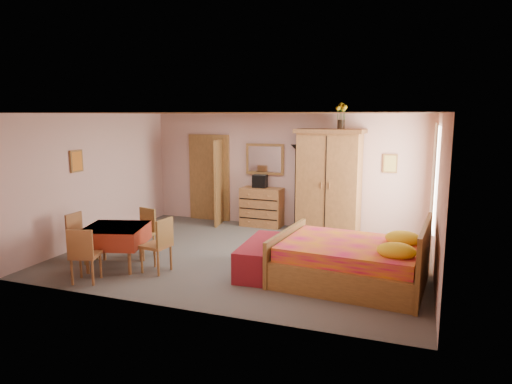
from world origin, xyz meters
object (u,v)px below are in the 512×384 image
at_px(bench, 262,257).
at_px(dining_table, 116,247).
at_px(sunflower_vase, 341,116).
at_px(chair_south, 86,254).
at_px(chair_west, 83,238).
at_px(stereo, 260,181).
at_px(bed, 351,250).
at_px(chair_east, 156,245).
at_px(chest_of_drawers, 262,207).
at_px(floor_lamp, 295,187).
at_px(chair_north, 141,233).
at_px(wall_mirror, 265,159).
at_px(wardrobe, 329,182).

relative_size(bench, dining_table, 1.54).
bearing_deg(sunflower_vase, chair_south, -126.12).
height_order(chair_south, chair_west, chair_south).
bearing_deg(stereo, dining_table, -109.71).
height_order(bed, dining_table, bed).
bearing_deg(dining_table, chair_west, 175.04).
distance_m(dining_table, chair_west, 0.75).
bearing_deg(chair_south, bed, 1.98).
bearing_deg(chair_west, bench, 100.60).
bearing_deg(chair_west, dining_table, 85.10).
relative_size(sunflower_vase, bed, 0.25).
bearing_deg(chair_west, chair_east, 88.99).
height_order(dining_table, chair_west, chair_west).
bearing_deg(chest_of_drawers, stereo, 144.27).
height_order(floor_lamp, chair_south, floor_lamp).
relative_size(stereo, sunflower_vase, 0.58).
height_order(chair_north, chair_west, chair_north).
xyz_separation_m(wall_mirror, chair_east, (-0.61, -3.78, -1.09)).
xyz_separation_m(chest_of_drawers, bench, (1.03, -2.95, -0.20)).
xyz_separation_m(wall_mirror, bed, (2.48, -3.17, -1.03)).
xyz_separation_m(wardrobe, chair_west, (-3.69, -3.46, -0.71)).
relative_size(dining_table, chair_east, 1.06).
bearing_deg(chair_west, bed, 97.25).
distance_m(stereo, chair_south, 4.62).
height_order(floor_lamp, sunflower_vase, sunflower_vase).
relative_size(wall_mirror, chair_south, 1.05).
xyz_separation_m(wall_mirror, wardrobe, (1.57, -0.29, -0.41)).
height_order(floor_lamp, bench, floor_lamp).
relative_size(bed, chair_east, 2.44).
bearing_deg(bench, wardrobe, 79.34).
bearing_deg(chest_of_drawers, bench, -68.82).
distance_m(wall_mirror, chair_west, 4.45).
distance_m(chest_of_drawers, bed, 3.86).
xyz_separation_m(bench, chair_south, (-2.41, -1.39, 0.19)).
bearing_deg(chair_east, bench, -63.34).
bearing_deg(bench, chest_of_drawers, 109.29).
bearing_deg(bed, sunflower_vase, 108.34).
height_order(sunflower_vase, chair_west, sunflower_vase).
bearing_deg(floor_lamp, dining_table, -120.05).
bearing_deg(chair_north, floor_lamp, -108.91).
relative_size(wall_mirror, bench, 0.61).
distance_m(floor_lamp, dining_table, 4.33).
bearing_deg(bed, stereo, 135.22).
bearing_deg(floor_lamp, chair_north, -124.04).
bearing_deg(chest_of_drawers, chair_south, -105.74).
distance_m(wall_mirror, stereo, 0.53).
bearing_deg(dining_table, chair_east, 2.70).
bearing_deg(chair_north, chair_east, 154.48).
bearing_deg(chair_south, floor_lamp, 46.49).
distance_m(floor_lamp, sunflower_vase, 1.89).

